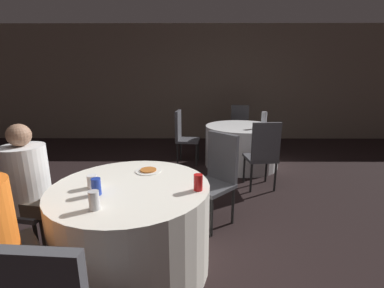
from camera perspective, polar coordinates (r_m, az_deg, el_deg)
ground_plane at (r=2.45m, az=-6.60°, el=-24.22°), size 16.00×16.00×0.00m
wall_back at (r=6.61m, az=-2.04°, el=13.23°), size 16.00×0.06×2.80m
table_near at (r=2.23m, az=-12.90°, el=-17.46°), size 1.23×1.23×0.72m
table_far at (r=4.66m, az=10.92°, el=-0.40°), size 1.28×1.28×0.72m
chair_near_west at (r=2.69m, az=-34.10°, el=-9.01°), size 0.47×0.46×0.97m
chair_near_northeast at (r=2.75m, az=5.64°, el=-6.07°), size 0.57×0.57×0.97m
chair_far_west at (r=4.66m, az=-2.09°, el=2.49°), size 0.45×0.45×0.97m
chair_far_south at (r=3.63m, az=15.54°, el=-1.45°), size 0.43×0.44×0.97m
chair_far_north at (r=5.65m, az=10.53°, el=4.35°), size 0.45×0.45×0.97m
person_white_shirt at (r=2.57m, az=-31.56°, el=-8.88°), size 0.51×0.39×1.17m
pizza_plate_near at (r=2.33m, az=-9.70°, el=-5.81°), size 0.23×0.23×0.02m
soda_can_red at (r=1.91m, az=1.38°, el=-8.53°), size 0.07×0.07×0.12m
soda_can_blue at (r=1.96m, az=-20.50°, el=-8.87°), size 0.07×0.07×0.12m
soda_can_silver at (r=1.76m, az=-20.94°, el=-11.60°), size 0.07×0.07×0.12m
cup_near at (r=2.09m, az=-21.28°, el=-7.76°), size 0.07×0.07×0.10m
bottle_far at (r=4.46m, az=15.69°, el=5.18°), size 0.09×0.09×0.27m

